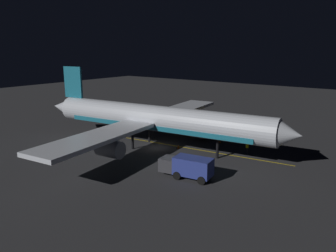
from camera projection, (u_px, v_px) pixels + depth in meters
ground_plane at (157, 148)px, 47.78m from camera, size 180.00×180.00×0.20m
apron_guide_stripe at (190, 148)px, 47.46m from camera, size 3.25×28.58×0.01m
airliner at (153, 119)px, 47.12m from camera, size 39.00×40.15×11.11m
baggage_truck at (188, 167)px, 36.44m from camera, size 2.91×6.16×2.41m
catering_truck at (209, 129)px, 53.66m from camera, size 6.46×2.34×2.15m
ground_crew_worker at (247, 147)px, 44.96m from camera, size 0.40×0.40×1.74m
traffic_cone_near_left at (178, 147)px, 47.38m from camera, size 0.50×0.50×0.55m
traffic_cone_near_right at (220, 141)px, 50.11m from camera, size 0.50×0.50×0.55m
traffic_cone_under_wing at (167, 170)px, 38.46m from camera, size 0.50×0.50×0.55m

